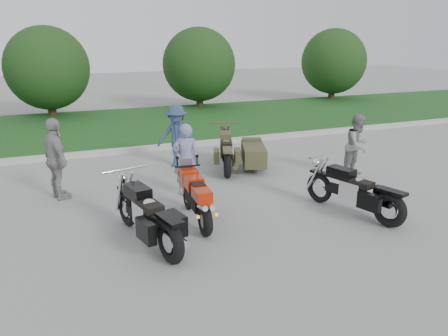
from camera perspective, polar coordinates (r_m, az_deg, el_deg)
name	(u,v)px	position (r m, az deg, el deg)	size (l,w,h in m)	color
ground	(235,217)	(8.82, 1.42, -6.45)	(80.00, 80.00, 0.00)	#959590
curb	(160,147)	(14.22, -8.38, 2.68)	(60.00, 0.30, 0.15)	#B5B2AA
grass_strip	(134,125)	(18.19, -11.64, 5.54)	(60.00, 8.00, 0.14)	#265D1F
tree_mid_left	(47,68)	(20.96, -22.07, 11.99)	(3.60, 3.60, 4.00)	#3F2B1C
tree_mid_right	(199,65)	(22.19, -3.27, 13.33)	(3.60, 3.60, 4.00)	#3F2B1C
tree_far_right	(334,61)	(25.94, 14.14, 13.34)	(3.60, 3.60, 4.00)	#3F2B1C
sportbike_red	(196,196)	(8.41, -3.65, -3.71)	(0.41, 1.93, 0.92)	black
cruiser_left	(149,218)	(7.64, -9.72, -6.49)	(0.76, 2.46, 0.96)	black
cruiser_right	(357,193)	(9.16, 16.95, -3.20)	(0.87, 2.30, 0.91)	black
cruiser_sidecar	(242,154)	(11.87, 2.40, 1.90)	(1.69, 2.35, 0.95)	black
person_stripe	(186,160)	(9.87, -4.98, 1.11)	(0.60, 0.40, 1.65)	#7C7FA9
person_grey	(357,145)	(11.75, 17.03, 2.85)	(0.78, 0.61, 1.61)	gray
person_denim	(177,136)	(12.10, -6.18, 4.14)	(1.11, 0.64, 1.72)	navy
person_back	(56,159)	(10.24, -21.07, 1.09)	(1.07, 0.44, 1.82)	gray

